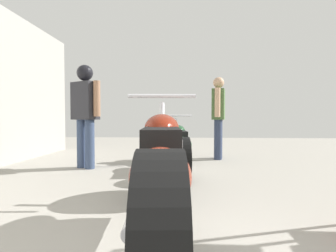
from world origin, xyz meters
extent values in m
plane|color=#9E998E|center=(0.00, 3.14, 0.00)|extent=(15.08, 15.08, 0.00)
cylinder|color=black|center=(0.01, 2.72, 0.35)|extent=(0.26, 0.71, 0.69)
cylinder|color=silver|center=(0.01, 2.72, 0.35)|extent=(0.24, 0.28, 0.26)
cylinder|color=black|center=(0.12, 1.15, 0.35)|extent=(0.26, 0.71, 0.69)
cylinder|color=silver|center=(0.12, 1.15, 0.35)|extent=(0.24, 0.28, 0.26)
cube|color=silver|center=(0.06, 1.93, 0.54)|extent=(0.31, 0.71, 0.30)
ellipsoid|color=maroon|center=(0.05, 2.17, 0.74)|extent=(0.32, 0.58, 0.24)
cube|color=black|center=(0.08, 1.74, 0.71)|extent=(0.28, 0.54, 0.11)
ellipsoid|color=maroon|center=(0.12, 1.20, 0.56)|extent=(0.32, 0.50, 0.26)
cylinder|color=silver|center=(0.01, 2.67, 0.67)|extent=(0.07, 0.28, 0.63)
cylinder|color=silver|center=(0.01, 2.63, 1.04)|extent=(0.67, 0.09, 0.04)
cylinder|color=silver|center=(-0.06, 1.60, 0.24)|extent=(0.14, 0.60, 0.10)
cylinder|color=black|center=(0.09, 4.73, 0.29)|extent=(0.22, 0.59, 0.57)
cylinder|color=silver|center=(0.09, 4.73, 0.29)|extent=(0.19, 0.23, 0.22)
cylinder|color=black|center=(0.23, 3.44, 0.29)|extent=(0.22, 0.59, 0.57)
cylinder|color=silver|center=(0.23, 3.44, 0.29)|extent=(0.19, 0.23, 0.22)
cube|color=silver|center=(0.16, 4.09, 0.45)|extent=(0.27, 0.59, 0.25)
ellipsoid|color=#1E4728|center=(0.14, 4.29, 0.61)|extent=(0.28, 0.49, 0.20)
cube|color=black|center=(0.18, 3.93, 0.58)|extent=(0.24, 0.45, 0.09)
ellipsoid|color=#1E4728|center=(0.22, 3.49, 0.47)|extent=(0.27, 0.42, 0.21)
cylinder|color=silver|center=(0.10, 4.70, 0.55)|extent=(0.07, 0.23, 0.52)
cylinder|color=silver|center=(0.10, 4.66, 0.86)|extent=(0.56, 0.09, 0.03)
cylinder|color=silver|center=(0.06, 3.81, 0.20)|extent=(0.13, 0.50, 0.08)
cylinder|color=#2D3851|center=(0.95, 5.38, 0.39)|extent=(0.18, 0.18, 0.79)
cylinder|color=#2D3851|center=(0.91, 5.19, 0.39)|extent=(0.18, 0.18, 0.79)
cube|color=#476638|center=(0.93, 5.28, 1.09)|extent=(0.32, 0.47, 0.60)
cylinder|color=tan|center=(0.98, 5.55, 1.11)|extent=(0.13, 0.13, 0.55)
cylinder|color=tan|center=(0.87, 5.02, 1.11)|extent=(0.13, 0.13, 0.55)
sphere|color=tan|center=(0.93, 5.28, 1.52)|extent=(0.22, 0.22, 0.22)
cylinder|color=#384766|center=(-1.45, 4.25, 0.40)|extent=(0.21, 0.21, 0.79)
cylinder|color=#384766|center=(-1.28, 4.15, 0.40)|extent=(0.21, 0.21, 0.79)
cube|color=#2D2D33|center=(-1.37, 4.20, 1.10)|extent=(0.50, 0.42, 0.61)
cylinder|color=#9E7051|center=(-1.60, 4.33, 1.12)|extent=(0.15, 0.15, 0.56)
cylinder|color=#9E7051|center=(-1.13, 4.07, 1.12)|extent=(0.15, 0.15, 0.56)
sphere|color=black|center=(-1.37, 4.20, 1.53)|extent=(0.22, 0.22, 0.22)
sphere|color=black|center=(-1.37, 4.20, 1.55)|extent=(0.26, 0.26, 0.26)
camera|label=1|loc=(0.22, 0.03, 0.83)|focal=27.93mm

